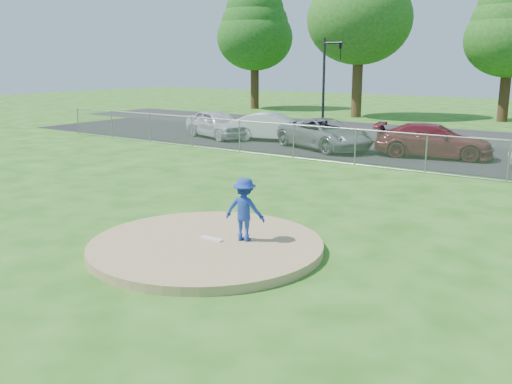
% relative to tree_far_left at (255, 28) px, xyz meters
% --- Properties ---
extents(ground, '(120.00, 120.00, 0.00)m').
position_rel_tree_far_left_xyz_m(ground, '(22.00, -23.00, -7.06)').
color(ground, '#205713').
rests_on(ground, ground).
extents(pitchers_mound, '(5.40, 5.40, 0.20)m').
position_rel_tree_far_left_xyz_m(pitchers_mound, '(22.00, -33.00, -6.96)').
color(pitchers_mound, '#9C8055').
rests_on(pitchers_mound, ground).
extents(pitching_rubber, '(0.60, 0.15, 0.04)m').
position_rel_tree_far_left_xyz_m(pitching_rubber, '(22.00, -32.80, -6.84)').
color(pitching_rubber, white).
rests_on(pitching_rubber, pitchers_mound).
extents(chain_link_fence, '(40.00, 0.06, 1.50)m').
position_rel_tree_far_left_xyz_m(chain_link_fence, '(22.00, -21.00, -6.31)').
color(chain_link_fence, gray).
rests_on(chain_link_fence, ground).
extents(parking_lot, '(50.00, 8.00, 0.01)m').
position_rel_tree_far_left_xyz_m(parking_lot, '(22.00, -16.50, -7.05)').
color(parking_lot, black).
rests_on(parking_lot, ground).
extents(street, '(60.00, 7.00, 0.01)m').
position_rel_tree_far_left_xyz_m(street, '(22.00, -9.00, -7.06)').
color(street, black).
rests_on(street, ground).
extents(tree_far_left, '(6.72, 6.72, 10.74)m').
position_rel_tree_far_left_xyz_m(tree_far_left, '(0.00, 0.00, 0.00)').
color(tree_far_left, '#352113').
rests_on(tree_far_left, ground).
extents(tree_left, '(7.84, 7.84, 12.53)m').
position_rel_tree_far_left_xyz_m(tree_left, '(11.00, -2.00, 1.18)').
color(tree_left, '#3B2815').
rests_on(tree_left, ground).
extents(tree_center, '(6.16, 6.16, 9.84)m').
position_rel_tree_far_left_xyz_m(tree_center, '(21.00, 1.00, -0.59)').
color(tree_center, '#352013').
rests_on(tree_center, ground).
extents(traffic_signal_left, '(1.28, 0.20, 5.60)m').
position_rel_tree_far_left_xyz_m(traffic_signal_left, '(13.24, -11.00, -3.70)').
color(traffic_signal_left, black).
rests_on(traffic_signal_left, ground).
extents(pitcher, '(1.05, 0.75, 1.48)m').
position_rel_tree_far_left_xyz_m(pitcher, '(22.65, -32.38, -6.12)').
color(pitcher, '#1B3797').
rests_on(pitcher, pitchers_mound).
extents(traffic_cone, '(0.37, 0.37, 0.71)m').
position_rel_tree_far_left_xyz_m(traffic_cone, '(14.39, -17.45, -6.69)').
color(traffic_cone, orange).
rests_on(traffic_cone, parking_lot).
extents(parked_car_silver, '(4.93, 3.18, 1.56)m').
position_rel_tree_far_left_xyz_m(parked_car_silver, '(9.86, -17.59, -6.27)').
color(parked_car_silver, silver).
rests_on(parked_car_silver, parking_lot).
extents(parked_car_white, '(4.77, 2.73, 1.49)m').
position_rel_tree_far_left_xyz_m(parked_car_white, '(13.09, -16.78, -6.31)').
color(parked_car_white, white).
rests_on(parked_car_white, parking_lot).
extents(parked_car_gray, '(5.87, 4.29, 1.48)m').
position_rel_tree_far_left_xyz_m(parked_car_gray, '(16.84, -17.80, -6.31)').
color(parked_car_gray, slate).
rests_on(parked_car_gray, parking_lot).
extents(parked_car_darkred, '(5.50, 3.18, 1.50)m').
position_rel_tree_far_left_xyz_m(parked_car_darkred, '(22.01, -17.17, -6.30)').
color(parked_car_darkred, maroon).
rests_on(parked_car_darkred, parking_lot).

